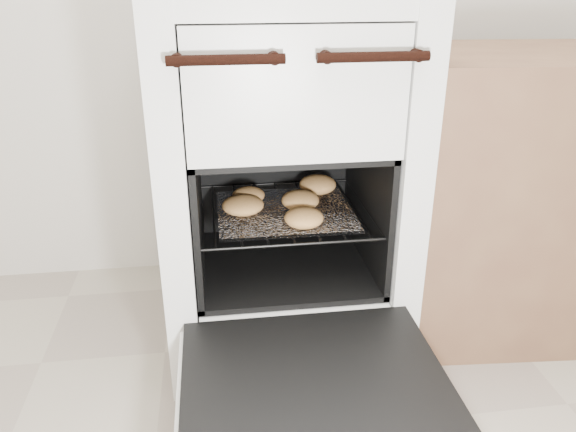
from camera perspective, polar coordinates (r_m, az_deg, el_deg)
name	(u,v)px	position (r m, az deg, el deg)	size (l,w,h in m)	color
stove	(280,177)	(1.54, -0.78, 4.00)	(0.62, 0.69, 0.95)	silver
oven_door	(313,378)	(1.21, 2.53, -16.14)	(0.56, 0.43, 0.04)	black
oven_rack	(284,210)	(1.50, -0.44, 0.58)	(0.45, 0.43, 0.01)	black
foil_sheet	(285,211)	(1.48, -0.33, 0.49)	(0.35, 0.31, 0.01)	white
baked_rolls	(285,200)	(1.48, -0.34, 1.68)	(0.36, 0.34, 0.05)	#E1A25A
counter	(534,192)	(1.77, 23.75, 2.25)	(0.79, 0.53, 0.79)	brown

